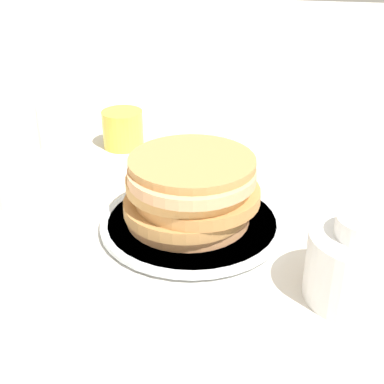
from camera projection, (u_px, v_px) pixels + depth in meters
name	position (u px, v px, depth m)	size (l,w,h in m)	color
ground_plane	(178.00, 222.00, 0.73)	(4.00, 4.00, 0.00)	silver
plate	(192.00, 223.00, 0.71)	(0.24, 0.24, 0.01)	silver
pancake_stack	(191.00, 191.00, 0.69)	(0.17, 0.18, 0.09)	tan
juice_glass	(123.00, 129.00, 0.94)	(0.07, 0.07, 0.07)	yellow
cream_jug	(359.00, 263.00, 0.57)	(0.11, 0.11, 0.10)	white
water_bottle_near	(13.00, 136.00, 0.73)	(0.08, 0.08, 0.22)	silver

